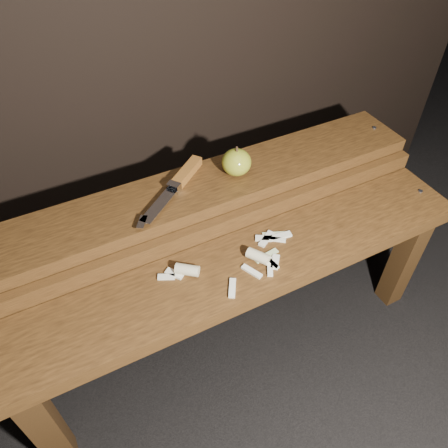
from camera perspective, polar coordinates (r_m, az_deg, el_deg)
name	(u,v)px	position (r m, az deg, el deg)	size (l,w,h in m)	color
ground	(233,338)	(1.41, 1.15, -14.61)	(60.00, 60.00, 0.00)	black
bench_front_tier	(246,282)	(1.09, 2.95, -7.64)	(1.20, 0.20, 0.42)	#331E0C
bench_rear_tier	(206,209)	(1.18, -2.36, 2.00)	(1.20, 0.21, 0.50)	#331E0C
apple	(236,162)	(1.13, 1.64, 8.07)	(0.08, 0.08, 0.08)	olive
knife	(180,180)	(1.12, -5.73, 5.73)	(0.24, 0.19, 0.03)	brown
apple_scraps	(236,260)	(1.03, 1.58, -4.71)	(0.35, 0.15, 0.03)	beige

